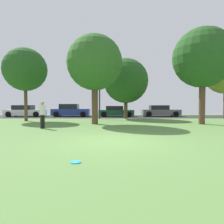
{
  "coord_description": "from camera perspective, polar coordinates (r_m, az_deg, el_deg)",
  "views": [
    {
      "loc": [
        -0.08,
        -8.02,
        1.51
      ],
      "look_at": [
        0.0,
        4.21,
        1.02
      ],
      "focal_mm": 32.01,
      "sensor_mm": 36.0,
      "label": 1
    }
  ],
  "objects": [
    {
      "name": "parked_car_green",
      "position": [
        23.91,
        1.09,
        0.1
      ],
      "size": [
        4.14,
        1.98,
        1.28
      ],
      "color": "#195633",
      "rests_on": "ground_plane"
    },
    {
      "name": "maple_tree_near",
      "position": [
        19.59,
        -23.54,
        11.03
      ],
      "size": [
        3.79,
        3.79,
        6.46
      ],
      "color": "brown",
      "rests_on": "ground_plane"
    },
    {
      "name": "ground_plane",
      "position": [
        8.16,
        0.19,
        -8.37
      ],
      "size": [
        44.0,
        44.0,
        0.0
      ],
      "primitive_type": "plane",
      "color": "#5B8442"
    },
    {
      "name": "road_strip",
      "position": [
        24.07,
        -0.18,
        -1.3
      ],
      "size": [
        44.0,
        6.4,
        0.01
      ],
      "primitive_type": "cube",
      "color": "#28282B",
      "rests_on": "ground_plane"
    },
    {
      "name": "person_catcher",
      "position": [
        13.05,
        -19.26,
        -0.37
      ],
      "size": [
        0.39,
        0.36,
        1.69
      ],
      "rotation": [
        0.0,
        0.0,
        -0.61
      ],
      "color": "black",
      "rests_on": "ground_plane"
    },
    {
      "name": "street_lamp_post",
      "position": [
        20.27,
        -3.58,
        4.38
      ],
      "size": [
        0.14,
        0.14,
        4.5
      ],
      "primitive_type": "cylinder",
      "color": "#2D2D33",
      "rests_on": "ground_plane"
    },
    {
      "name": "parked_car_blue",
      "position": [
        24.76,
        -11.74,
        0.34
      ],
      "size": [
        4.47,
        2.06,
        1.52
      ],
      "color": "#233893",
      "rests_on": "ground_plane"
    },
    {
      "name": "frisbee_disc",
      "position": [
        5.38,
        -10.31,
        -13.91
      ],
      "size": [
        0.27,
        0.27,
        0.03
      ],
      "primitive_type": "cylinder",
      "color": "#2DB2E0",
      "rests_on": "ground_plane"
    },
    {
      "name": "parked_car_white",
      "position": [
        26.28,
        -23.6,
        0.18
      ],
      "size": [
        4.57,
        2.05,
        1.38
      ],
      "color": "white",
      "rests_on": "ground_plane"
    },
    {
      "name": "parked_car_grey",
      "position": [
        25.16,
        13.62,
        0.21
      ],
      "size": [
        4.57,
        1.95,
        1.36
      ],
      "color": "slate",
      "rests_on": "ground_plane"
    },
    {
      "name": "oak_tree_center",
      "position": [
        20.8,
        3.97,
        8.85
      ],
      "size": [
        4.58,
        4.58,
        6.19
      ],
      "color": "brown",
      "rests_on": "ground_plane"
    },
    {
      "name": "maple_tree_far",
      "position": [
        16.78,
        24.51,
        13.84
      ],
      "size": [
        4.42,
        4.42,
        7.16
      ],
      "color": "brown",
      "rests_on": "ground_plane"
    },
    {
      "name": "oak_tree_left",
      "position": [
        15.43,
        -4.97,
        13.79
      ],
      "size": [
        4.16,
        4.16,
        6.7
      ],
      "color": "brown",
      "rests_on": "ground_plane"
    }
  ]
}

